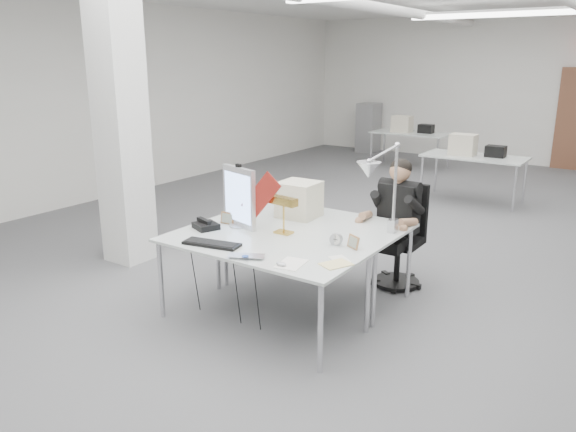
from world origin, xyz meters
name	(u,v)px	position (x,y,z in m)	size (l,w,h in m)	color
room_shell	(396,110)	(0.04, 0.13, 1.69)	(10.04, 14.04, 3.24)	#545457
desk_main	(261,245)	(0.00, -2.50, 0.74)	(1.80, 0.90, 0.03)	silver
desk_second	(315,221)	(0.00, -1.60, 0.74)	(1.80, 0.90, 0.03)	silver
bg_desk_a	(474,157)	(0.20, 3.00, 0.74)	(1.60, 0.80, 0.03)	silver
bg_desk_b	(410,133)	(-1.80, 5.20, 0.74)	(1.60, 0.80, 0.03)	silver
filing_cabinet	(368,127)	(-3.50, 6.65, 0.60)	(0.45, 0.55, 1.20)	gray
office_chair	(398,241)	(0.62, -0.98, 0.48)	(0.47, 0.47, 0.96)	black
seated_person	(398,203)	(0.62, -1.03, 0.90)	(0.43, 0.54, 0.81)	black
monitor	(239,197)	(-0.48, -2.19, 1.04)	(0.46, 0.05, 0.57)	silver
pennant	(261,196)	(-0.20, -2.22, 1.10)	(0.45, 0.01, 0.19)	maroon
keyboard	(212,244)	(-0.33, -2.76, 0.77)	(0.50, 0.17, 0.02)	black
laptop	(245,258)	(0.13, -2.88, 0.77)	(0.29, 0.19, 0.02)	#A2A3A7
mouse	(281,264)	(0.45, -2.83, 0.77)	(0.09, 0.06, 0.03)	#B3B4B8
bankers_lamp	(284,217)	(-0.01, -2.14, 0.91)	(0.27, 0.11, 0.31)	gold
desk_phone	(206,226)	(-0.69, -2.43, 0.78)	(0.22, 0.20, 0.05)	black
picture_frame_left	(228,218)	(-0.63, -2.19, 0.81)	(0.15, 0.01, 0.12)	#A36F46
picture_frame_right	(353,242)	(0.71, -2.15, 0.81)	(0.14, 0.01, 0.11)	#B8804F
desk_clock	(336,239)	(0.55, -2.16, 0.81)	(0.11, 0.11, 0.03)	#A2A2A6
paper_stack_a	(291,264)	(0.49, -2.75, 0.76)	(0.19, 0.27, 0.01)	white
paper_stack_b	(336,264)	(0.78, -2.57, 0.76)	(0.17, 0.23, 0.01)	#F4DE92
paper_stack_c	(340,259)	(0.75, -2.46, 0.76)	(0.18, 0.13, 0.01)	white
beige_monitor	(299,199)	(-0.20, -1.59, 0.93)	(0.38, 0.36, 0.36)	beige
architect_lamp	(383,194)	(0.80, -1.80, 1.16)	(0.22, 0.64, 0.82)	silver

